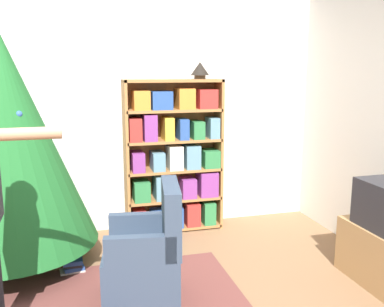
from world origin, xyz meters
name	(u,v)px	position (x,y,z in m)	size (l,w,h in m)	color
wall_back	(122,112)	(0.00, 2.16, 1.30)	(8.00, 0.10, 2.60)	silver
bookshelf	(174,158)	(0.52, 1.94, 0.81)	(1.05, 0.29, 1.65)	#A8703D
christmas_tree	(4,138)	(-1.09, 1.44, 1.17)	(1.51, 1.51, 2.20)	#4C3323
armchair	(147,261)	(-0.02, 0.53, 0.32)	(0.65, 0.64, 0.92)	#334256
table_lamp	(200,69)	(0.82, 1.94, 1.75)	(0.20, 0.20, 0.18)	#473828
book_pile_near_tree	(73,266)	(-0.57, 1.16, 0.06)	(0.22, 0.15, 0.12)	beige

